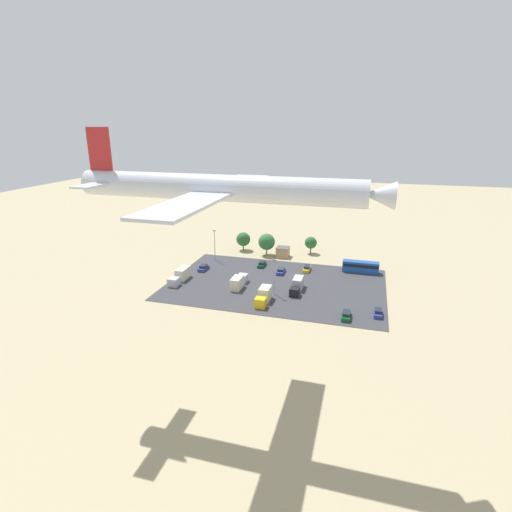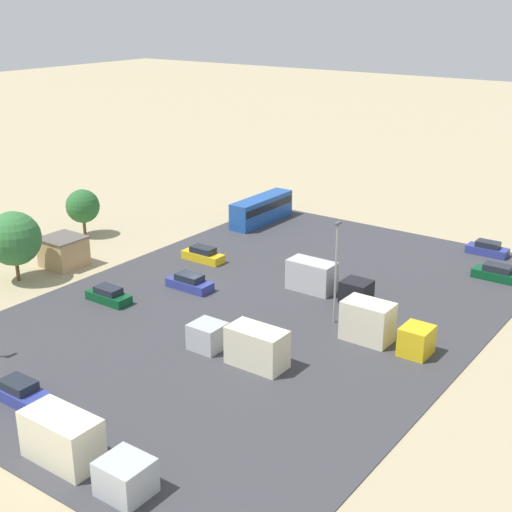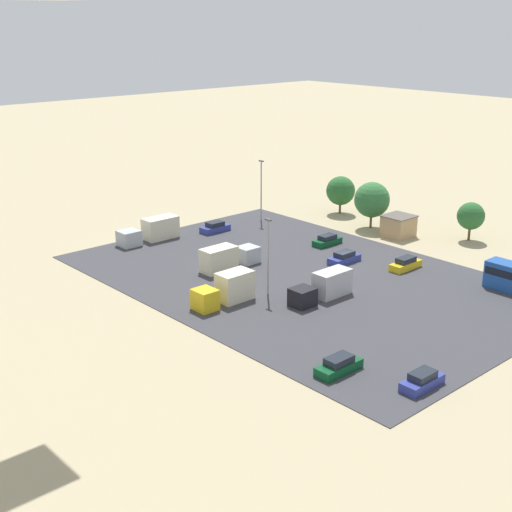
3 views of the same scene
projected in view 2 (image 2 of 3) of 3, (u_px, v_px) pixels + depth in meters
ground_plane at (195, 289)px, 69.06m from camera, size 400.00×400.00×0.00m
parking_lot_surface at (264, 308)px, 64.56m from camera, size 56.41×37.65×0.08m
shed_building at (64, 251)px, 74.44m from camera, size 4.04×4.19×3.15m
bus at (262, 209)px, 88.64m from camera, size 10.12×2.53×3.23m
parked_car_0 at (203, 255)px, 75.97m from camera, size 1.73×4.75×1.55m
parked_car_1 at (497, 273)px, 70.87m from camera, size 1.84×4.73×1.55m
parked_car_2 at (487, 249)px, 77.78m from camera, size 1.77×4.38×1.51m
parked_car_3 at (190, 283)px, 68.58m from camera, size 1.90×4.63×1.51m
parked_car_4 at (109, 296)px, 65.69m from camera, size 1.79×4.44×1.46m
parked_car_5 at (19, 392)px, 49.56m from camera, size 1.98×4.49×1.54m
parked_truck_0 at (243, 344)px, 54.80m from camera, size 2.43×8.43×3.05m
parked_truck_1 at (324, 280)px, 67.31m from camera, size 2.31×8.40×2.95m
parked_truck_2 at (79, 448)px, 42.04m from camera, size 2.58×9.25×3.11m
parked_truck_3 at (381, 327)px, 57.38m from camera, size 2.49×7.43×3.33m
tree_apron_mid at (83, 206)px, 83.17m from camera, size 3.93×3.93×5.61m
tree_apron_far at (14, 239)px, 69.53m from camera, size 5.37×5.37×7.10m
light_pole_lot_edge at (336, 269)px, 60.01m from camera, size 0.90×0.28×9.08m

